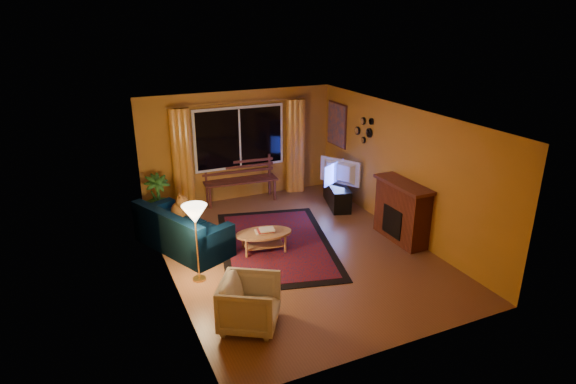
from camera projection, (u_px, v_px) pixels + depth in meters
name	position (u px, v px, depth m)	size (l,w,h in m)	color
floor	(295.00, 251.00, 8.84)	(4.50, 6.00, 0.02)	brown
ceiling	(295.00, 115.00, 7.96)	(4.50, 6.00, 0.02)	white
wall_back	(239.00, 146.00, 10.97)	(4.50, 0.02, 2.50)	#BA7B2C
wall_left	(165.00, 207.00, 7.53)	(0.02, 6.00, 2.50)	#BA7B2C
wall_right	(401.00, 170.00, 9.27)	(0.02, 6.00, 2.50)	#BA7B2C
window	(240.00, 138.00, 10.84)	(2.00, 0.02, 1.30)	black
curtain_rod	(239.00, 103.00, 10.52)	(0.03, 0.03, 3.20)	#BF8C3F
curtain_left	(182.00, 160.00, 10.38)	(0.36, 0.36, 2.24)	orange
curtain_right	(295.00, 146.00, 11.42)	(0.36, 0.36, 2.24)	orange
bench	(241.00, 191.00, 11.06)	(1.67, 0.49, 0.50)	#4C211C
potted_plant	(158.00, 198.00, 10.00)	(0.55, 0.55, 0.98)	#235B1E
sofa	(183.00, 228.00, 8.82)	(0.84, 1.96, 0.79)	black
dog	(179.00, 206.00, 9.12)	(0.35, 0.49, 0.53)	brown
armchair	(250.00, 301.00, 6.60)	(0.77, 0.72, 0.79)	beige
floor_lamp	(197.00, 244.00, 7.66)	(0.22, 0.22, 1.29)	#BF8C3F
rug	(276.00, 244.00, 9.08)	(2.03, 3.20, 0.02)	maroon
coffee_table	(264.00, 242.00, 8.77)	(1.03, 1.03, 0.37)	tan
tv_console	(337.00, 195.00, 10.84)	(0.39, 1.18, 0.49)	black
television	(338.00, 172.00, 10.65)	(1.00, 0.13, 0.57)	black
fireplace	(402.00, 213.00, 9.10)	(0.40, 1.20, 1.10)	maroon
mirror_cluster	(364.00, 129.00, 10.17)	(0.06, 0.60, 0.56)	black
painting	(337.00, 125.00, 11.20)	(0.04, 0.76, 0.96)	#CB6028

